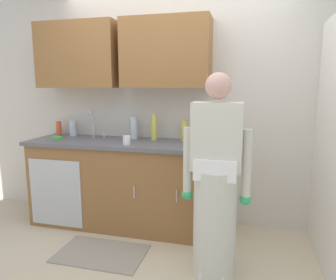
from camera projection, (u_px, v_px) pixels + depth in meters
The scene contains 16 objects.
ground_plane at pixel (148, 264), 2.66m from camera, with size 9.00×9.00×0.00m, color beige.
kitchen_wall_with_uppers at pixel (163, 90), 3.39m from camera, with size 4.80×0.44×2.70m.
closet_door_panel at pixel (331, 144), 2.51m from camera, with size 1.10×0.04×2.10m, color silver.
counter_cabinet at pixel (119, 185), 3.39m from camera, with size 1.90×0.62×0.90m.
countertop at pixel (119, 143), 3.31m from camera, with size 1.96×0.66×0.04m, color #595960.
sink at pixel (91, 141), 3.40m from camera, with size 0.50×0.36×0.35m.
person_at_sink at pixel (215, 193), 2.43m from camera, with size 0.55×0.34×1.62m.
floor_mat at pixel (101, 253), 2.83m from camera, with size 0.80×0.50×0.01m, color gray.
bottle_cleaner_spray at pixel (59, 128), 3.69m from camera, with size 0.06×0.06×0.17m, color #E05933.
bottle_soap at pixel (73, 128), 3.64m from camera, with size 0.08×0.08×0.18m, color silver.
bottle_water_tall at pixel (134, 127), 3.44m from camera, with size 0.08×0.08×0.25m, color silver.
bottle_water_short at pixel (154, 127), 3.34m from camera, with size 0.06×0.06×0.28m, color #D8D14C.
bottle_dish_liquid at pixel (184, 130), 3.32m from camera, with size 0.06×0.06×0.22m, color #D8D14C.
cup_by_sink at pixel (127, 140), 3.09m from camera, with size 0.08×0.08×0.09m, color white.
knife_on_counter at pixel (205, 142), 3.22m from camera, with size 0.24×0.02×0.01m, color silver.
sponge at pixel (57, 138), 3.40m from camera, with size 0.11×0.07×0.03m, color #4CBF4C.
Camera 1 is at (0.77, -2.32, 1.52)m, focal length 32.98 mm.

